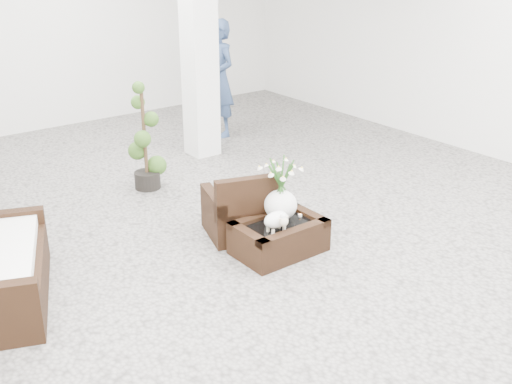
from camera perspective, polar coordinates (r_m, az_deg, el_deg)
ground at (r=6.68m, az=-0.52°, el=-4.66°), size 11.00×11.00×0.00m
column at (r=9.03m, az=-5.25°, el=14.12°), size 0.40×0.40×3.50m
coffee_table at (r=6.44m, az=2.10°, el=-4.24°), size 0.90×0.60×0.31m
sheep_figurine at (r=6.18m, az=1.85°, el=-2.71°), size 0.28×0.23×0.21m
planter_narcissus at (r=6.34m, az=2.30°, el=0.84°), size 0.44×0.44×0.80m
tealight at (r=6.55m, az=4.04°, el=-2.11°), size 0.04×0.04×0.03m
armchair at (r=6.74m, az=-1.46°, el=-0.88°), size 0.88×0.86×0.75m
topiary at (r=8.00m, az=-10.14°, el=4.97°), size 0.37×0.37×1.38m
shopper at (r=10.09m, az=-3.41°, el=10.28°), size 0.45×0.68×1.85m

